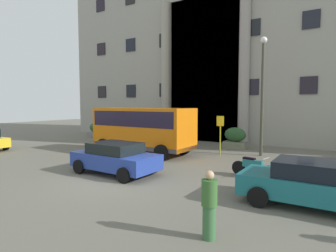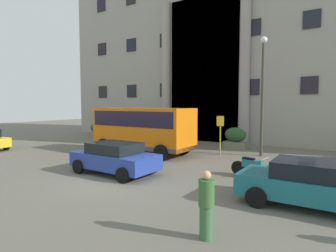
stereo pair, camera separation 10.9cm
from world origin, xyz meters
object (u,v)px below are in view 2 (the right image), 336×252
(hedge_planter_far_west, at_px, (126,133))
(bus_stop_sign, at_px, (220,131))
(parked_coupe_end, at_px, (316,184))
(lamppost_plaza_centre, at_px, (263,87))
(hedge_planter_west, at_px, (96,130))
(orange_minibus, at_px, (143,127))
(white_taxi_kerbside, at_px, (115,158))
(pedestrian_woman_dark_dress, at_px, (206,205))
(motorcycle_far_end, at_px, (251,167))
(hedge_planter_far_east, at_px, (235,138))
(hedge_planter_east, at_px, (167,136))

(hedge_planter_far_west, bearing_deg, bus_stop_sign, -15.31)
(hedge_planter_far_west, bearing_deg, parked_coupe_end, -31.48)
(lamppost_plaza_centre, bearing_deg, hedge_planter_west, 174.14)
(parked_coupe_end, bearing_deg, orange_minibus, 155.54)
(bus_stop_sign, height_order, parked_coupe_end, bus_stop_sign)
(hedge_planter_west, relative_size, lamppost_plaza_centre, 0.21)
(white_taxi_kerbside, xyz_separation_m, pedestrian_woman_dark_dress, (5.97, -3.48, 0.08))
(pedestrian_woman_dark_dress, bearing_deg, white_taxi_kerbside, 36.41)
(white_taxi_kerbside, distance_m, lamppost_plaza_centre, 9.65)
(motorcycle_far_end, bearing_deg, orange_minibus, 177.07)
(hedge_planter_west, height_order, lamppost_plaza_centre, lamppost_plaza_centre)
(bus_stop_sign, bearing_deg, lamppost_plaza_centre, 27.15)
(bus_stop_sign, xyz_separation_m, parked_coupe_end, (5.63, -6.71, -0.77))
(hedge_planter_far_west, xyz_separation_m, parked_coupe_end, (15.26, -9.34, 0.08))
(motorcycle_far_end, bearing_deg, pedestrian_woman_dark_dress, -70.81)
(bus_stop_sign, bearing_deg, pedestrian_woman_dark_dress, -70.29)
(hedge_planter_far_east, relative_size, parked_coupe_end, 0.35)
(motorcycle_far_end, bearing_deg, hedge_planter_far_west, 165.01)
(hedge_planter_east, relative_size, lamppost_plaza_centre, 0.30)
(bus_stop_sign, relative_size, hedge_planter_west, 1.62)
(parked_coupe_end, bearing_deg, hedge_planter_east, 140.66)
(orange_minibus, distance_m, hedge_planter_far_west, 7.17)
(white_taxi_kerbside, bearing_deg, lamppost_plaza_centre, 62.73)
(white_taxi_kerbside, xyz_separation_m, motorcycle_far_end, (5.34, 2.57, -0.26))
(white_taxi_kerbside, bearing_deg, pedestrian_woman_dark_dress, -27.76)
(hedge_planter_east, distance_m, lamppost_plaza_centre, 8.53)
(bus_stop_sign, height_order, pedestrian_woman_dark_dress, bus_stop_sign)
(orange_minibus, distance_m, white_taxi_kerbside, 5.19)
(bus_stop_sign, distance_m, parked_coupe_end, 8.79)
(hedge_planter_far_east, bearing_deg, hedge_planter_far_west, -177.21)
(hedge_planter_far_east, height_order, parked_coupe_end, hedge_planter_far_east)
(hedge_planter_far_west, bearing_deg, white_taxi_kerbside, -51.99)
(orange_minibus, relative_size, hedge_planter_east, 3.11)
(hedge_planter_far_east, relative_size, pedestrian_woman_dark_dress, 1.00)
(bus_stop_sign, bearing_deg, white_taxi_kerbside, -108.96)
(orange_minibus, bearing_deg, lamppost_plaza_centre, 28.66)
(bus_stop_sign, relative_size, motorcycle_far_end, 1.23)
(lamppost_plaza_centre, bearing_deg, orange_minibus, -154.05)
(orange_minibus, height_order, pedestrian_woman_dark_dress, orange_minibus)
(white_taxi_kerbside, height_order, motorcycle_far_end, white_taxi_kerbside)
(hedge_planter_west, distance_m, hedge_planter_far_west, 3.64)
(hedge_planter_east, bearing_deg, hedge_planter_far_east, 5.02)
(hedge_planter_far_east, height_order, lamppost_plaza_centre, lamppost_plaza_centre)
(white_taxi_kerbside, bearing_deg, bus_stop_sign, 73.51)
(hedge_planter_far_east, bearing_deg, parked_coupe_end, -59.80)
(orange_minibus, relative_size, white_taxi_kerbside, 1.64)
(white_taxi_kerbside, xyz_separation_m, lamppost_plaza_centre, (4.48, 7.84, 3.40))
(orange_minibus, distance_m, lamppost_plaza_centre, 7.59)
(bus_stop_sign, distance_m, pedestrian_woman_dark_dress, 10.86)
(lamppost_plaza_centre, bearing_deg, hedge_planter_far_east, 138.41)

